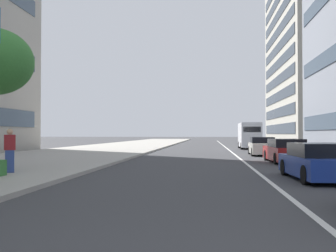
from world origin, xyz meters
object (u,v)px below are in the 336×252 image
Objects in this scene: car_far_down_avenue at (319,162)px; car_following_behind at (262,147)px; pedestrian_on_plaza at (10,150)px; car_lead_in_lane at (286,151)px; delivery_van_ahead at (249,135)px.

car_far_down_avenue is 0.95× the size of car_following_behind.
car_far_down_avenue is 2.65× the size of pedestrian_on_plaza.
car_following_behind is 19.76m from pedestrian_on_plaza.
car_following_behind reaches higher than car_far_down_avenue.
car_far_down_avenue is at bearing 175.33° from car_lead_in_lane.
pedestrian_on_plaza is (-0.04, 11.36, 0.37)m from car_far_down_avenue.
pedestrian_on_plaza is (-28.82, 11.86, -0.48)m from delivery_van_ahead.
car_following_behind is 2.80× the size of pedestrian_on_plaza.
delivery_van_ahead is (28.77, -0.50, 0.85)m from car_far_down_avenue.
delivery_van_ahead is at bearing -3.69° from car_far_down_avenue.
car_lead_in_lane is at bearing -179.33° from delivery_van_ahead.
delivery_van_ahead is at bearing 0.05° from car_following_behind.
car_far_down_avenue is at bearing 179.83° from delivery_van_ahead.
car_lead_in_lane is 20.27m from delivery_van_ahead.
car_lead_in_lane is 1.01× the size of car_following_behind.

